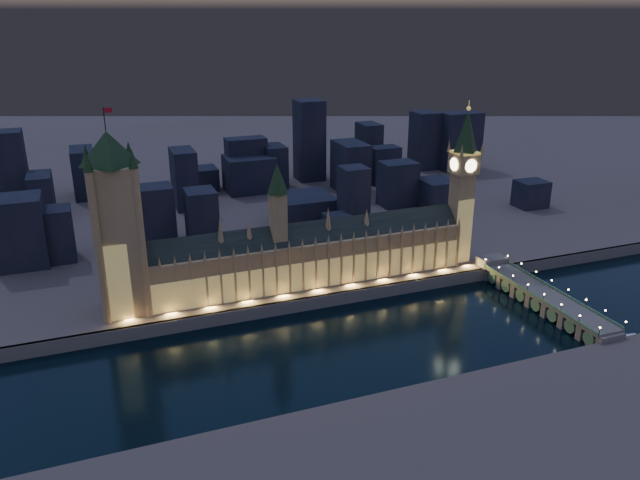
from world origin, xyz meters
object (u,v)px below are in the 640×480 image
object	(u,v)px
elizabeth_tower	(463,174)
victoria_tower	(116,216)
palace_of_westminster	(309,255)
river_boat	(621,342)
westminster_bridge	(539,296)

from	to	relation	value
elizabeth_tower	victoria_tower	bearing A→B (deg)	-180.00
palace_of_westminster	victoria_tower	world-z (taller)	victoria_tower
palace_of_westminster	victoria_tower	distance (m)	116.59
elizabeth_tower	river_boat	xyz separation A→B (m)	(26.82, -119.92, -66.32)
palace_of_westminster	victoria_tower	size ratio (longest dim) A/B	1.77
victoria_tower	westminster_bridge	xyz separation A→B (m)	(234.49, -65.37, -58.65)
palace_of_westminster	victoria_tower	bearing A→B (deg)	179.91
victoria_tower	elizabeth_tower	bearing A→B (deg)	0.00
river_boat	westminster_bridge	bearing A→B (deg)	100.72
palace_of_westminster	westminster_bridge	xyz separation A→B (m)	(124.37, -65.20, -20.38)
victoria_tower	river_boat	size ratio (longest dim) A/B	2.99
victoria_tower	river_boat	bearing A→B (deg)	-26.10
victoria_tower	river_boat	world-z (taller)	victoria_tower
palace_of_westminster	westminster_bridge	distance (m)	141.89
elizabeth_tower	westminster_bridge	bearing A→B (deg)	-75.84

